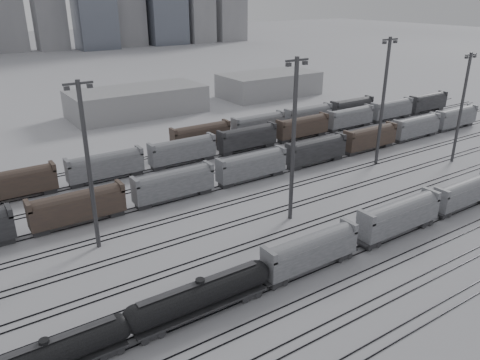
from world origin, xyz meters
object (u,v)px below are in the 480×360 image
tank_car_a (47,356)px  hopper_car_b (399,215)px  hopper_car_a (311,250)px  light_mast_c (294,138)px  hopper_car_c (464,192)px  tank_car_b (201,295)px

tank_car_a → hopper_car_b: hopper_car_b is taller
hopper_car_a → light_mast_c: bearing=60.1°
tank_car_a → hopper_car_b: 51.51m
hopper_car_b → hopper_car_c: hopper_car_b is taller
tank_car_a → tank_car_b: bearing=0.0°
tank_car_a → light_mast_c: light_mast_c is taller
hopper_car_b → light_mast_c: size_ratio=0.60×
tank_car_b → hopper_car_c: size_ratio=1.33×
tank_car_a → hopper_car_b: bearing=-0.0°
tank_car_a → tank_car_b: 16.93m
hopper_car_a → hopper_car_c: bearing=0.0°
tank_car_a → hopper_car_c: (68.63, 0.00, 0.66)m
light_mast_c → tank_car_a: bearing=-161.8°
hopper_car_a → light_mast_c: (7.84, 13.61, 10.68)m
tank_car_b → hopper_car_b: (34.57, -0.00, 0.77)m
tank_car_b → light_mast_c: bearing=29.0°
hopper_car_a → hopper_car_c: (35.00, 0.00, -0.12)m
light_mast_c → tank_car_b: bearing=-151.0°
hopper_car_a → hopper_car_b: bearing=-0.0°
tank_car_b → hopper_car_c: 51.70m
hopper_car_a → light_mast_c: light_mast_c is taller
hopper_car_b → hopper_car_a: bearing=180.0°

